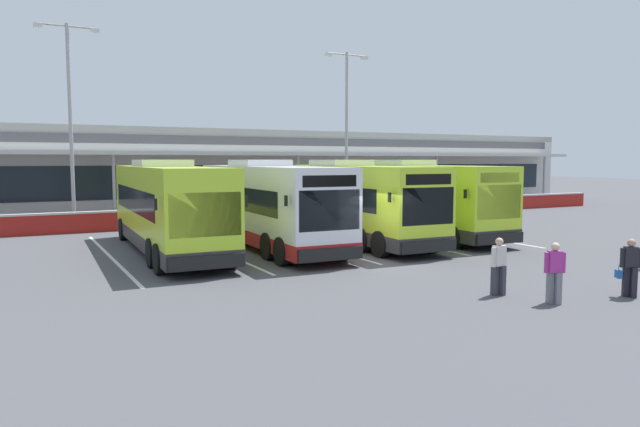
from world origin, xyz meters
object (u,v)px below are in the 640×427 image
object	(u,v)px
coach_bus_leftmost	(168,209)
coach_bus_centre	(350,203)
pedestrian_in_dark_coat	(555,271)
pedestrian_with_handbag	(630,266)
lamp_post_west	(70,113)
pedestrian_near_bin	(499,264)
coach_bus_left_centre	(267,206)
coach_bus_right_centre	(414,200)
lamp_post_centre	(347,123)

from	to	relation	value
coach_bus_leftmost	coach_bus_centre	world-z (taller)	same
pedestrian_in_dark_coat	pedestrian_with_handbag	bearing A→B (deg)	-10.36
pedestrian_with_handbag	lamp_post_west	bearing A→B (deg)	116.23
coach_bus_leftmost	pedestrian_near_bin	world-z (taller)	coach_bus_leftmost
pedestrian_near_bin	lamp_post_west	size ratio (longest dim) A/B	0.15
pedestrian_with_handbag	lamp_post_west	world-z (taller)	lamp_post_west
coach_bus_centre	pedestrian_near_bin	bearing A→B (deg)	-99.97
coach_bus_left_centre	coach_bus_centre	size ratio (longest dim) A/B	1.00
coach_bus_leftmost	lamp_post_west	distance (m)	11.70
pedestrian_with_handbag	lamp_post_west	distance (m)	27.60
coach_bus_right_centre	coach_bus_left_centre	bearing A→B (deg)	-178.25
pedestrian_near_bin	lamp_post_west	bearing A→B (deg)	111.72
coach_bus_left_centre	pedestrian_with_handbag	bearing A→B (deg)	-69.05
coach_bus_left_centre	coach_bus_right_centre	distance (m)	8.08
coach_bus_centre	pedestrian_with_handbag	bearing A→B (deg)	-85.59
coach_bus_right_centre	pedestrian_with_handbag	world-z (taller)	coach_bus_right_centre
coach_bus_leftmost	coach_bus_left_centre	xyz separation A→B (m)	(4.21, -0.44, 0.00)
coach_bus_centre	pedestrian_with_handbag	xyz separation A→B (m)	(1.02, -13.22, -0.93)
coach_bus_leftmost	pedestrian_with_handbag	bearing A→B (deg)	-55.96
pedestrian_near_bin	lamp_post_centre	bearing A→B (deg)	69.55
coach_bus_leftmost	lamp_post_west	xyz separation A→B (m)	(-2.63, 10.47, 4.50)
lamp_post_centre	pedestrian_near_bin	bearing A→B (deg)	-110.45
coach_bus_centre	pedestrian_near_bin	size ratio (longest dim) A/B	7.55
pedestrian_in_dark_coat	lamp_post_centre	xyz separation A→B (m)	(7.88, 24.08, 5.42)
coach_bus_leftmost	lamp_post_centre	xyz separation A→B (m)	(14.77, 10.72, 4.50)
coach_bus_left_centre	pedestrian_in_dark_coat	xyz separation A→B (m)	(2.68, -12.92, -0.91)
coach_bus_right_centre	lamp_post_centre	distance (m)	12.06
pedestrian_near_bin	coach_bus_left_centre	bearing A→B (deg)	100.31
pedestrian_with_handbag	pedestrian_in_dark_coat	xyz separation A→B (m)	(-2.44, 0.45, 0.02)
lamp_post_west	coach_bus_leftmost	bearing A→B (deg)	-75.88
coach_bus_left_centre	coach_bus_leftmost	bearing A→B (deg)	174.03
pedestrian_near_bin	lamp_post_west	world-z (taller)	lamp_post_west
lamp_post_west	pedestrian_with_handbag	bearing A→B (deg)	-63.77
coach_bus_leftmost	coach_bus_left_centre	bearing A→B (deg)	-5.97
coach_bus_left_centre	lamp_post_west	xyz separation A→B (m)	(-6.84, 10.91, 4.50)
coach_bus_left_centre	lamp_post_centre	size ratio (longest dim) A/B	1.11
coach_bus_left_centre	lamp_post_centre	xyz separation A→B (m)	(10.56, 11.16, 4.50)
pedestrian_near_bin	lamp_post_west	distance (m)	24.76
pedestrian_with_handbag	pedestrian_near_bin	size ratio (longest dim) A/B	1.00
pedestrian_with_handbag	lamp_post_centre	distance (m)	25.70
coach_bus_centre	pedestrian_near_bin	distance (m)	11.59
coach_bus_right_centre	lamp_post_west	distance (m)	18.88
coach_bus_left_centre	coach_bus_centre	world-z (taller)	same
coach_bus_centre	lamp_post_west	xyz separation A→B (m)	(-10.94, 11.06, 4.50)
coach_bus_right_centre	pedestrian_with_handbag	xyz separation A→B (m)	(-2.96, -13.61, -0.93)
pedestrian_with_handbag	lamp_post_centre	world-z (taller)	lamp_post_centre
lamp_post_west	lamp_post_centre	xyz separation A→B (m)	(17.40, 0.25, 0.00)
coach_bus_left_centre	pedestrian_in_dark_coat	world-z (taller)	coach_bus_left_centre
pedestrian_near_bin	pedestrian_in_dark_coat	bearing A→B (deg)	-67.27
lamp_post_west	coach_bus_centre	bearing A→B (deg)	-45.32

